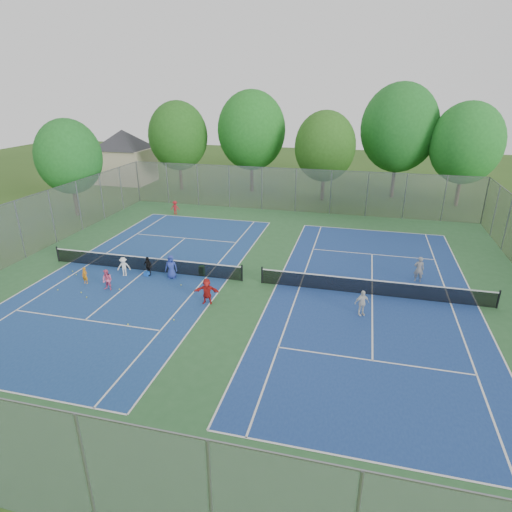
{
  "coord_description": "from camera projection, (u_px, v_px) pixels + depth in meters",
  "views": [
    {
      "loc": [
        5.89,
        -22.48,
        10.95
      ],
      "look_at": [
        0.0,
        1.0,
        1.3
      ],
      "focal_mm": 30.0,
      "sensor_mm": 36.0,
      "label": 1
    }
  ],
  "objects": [
    {
      "name": "student_d",
      "position": [
        148.0,
        266.0,
        26.33
      ],
      "size": [
        0.78,
        0.53,
        1.24
      ],
      "primitive_type": "imported",
      "rotation": [
        0.0,
        0.0,
        -0.34
      ],
      "color": "black",
      "rests_on": "ground"
    },
    {
      "name": "tennis_ball_1",
      "position": [
        120.0,
        290.0,
        24.62
      ],
      "size": [
        0.07,
        0.07,
        0.07
      ],
      "primitive_type": "sphere",
      "color": "#CBE134",
      "rests_on": "ground"
    },
    {
      "name": "student_a",
      "position": [
        85.0,
        276.0,
        25.25
      ],
      "size": [
        0.4,
        0.28,
        1.04
      ],
      "primitive_type": "imported",
      "rotation": [
        0.0,
        0.0,
        -0.08
      ],
      "color": "orange",
      "rests_on": "ground"
    },
    {
      "name": "ball_hopper",
      "position": [
        202.0,
        271.0,
        26.43
      ],
      "size": [
        0.34,
        0.34,
        0.62
      ],
      "primitive_type": "cube",
      "rotation": [
        0.0,
        0.0,
        0.07
      ],
      "color": "green",
      "rests_on": "ground"
    },
    {
      "name": "teen_court_b",
      "position": [
        362.0,
        303.0,
        21.7
      ],
      "size": [
        0.88,
        0.69,
        1.39
      ],
      "primitive_type": "imported",
      "rotation": [
        0.0,
        0.0,
        0.51
      ],
      "color": "silver",
      "rests_on": "ground"
    },
    {
      "name": "student_b",
      "position": [
        107.0,
        280.0,
        24.41
      ],
      "size": [
        0.66,
        0.54,
        1.26
      ],
      "primitive_type": "imported",
      "rotation": [
        0.0,
        0.0,
        -0.11
      ],
      "color": "#EA5B86",
      "rests_on": "ground"
    },
    {
      "name": "student_c",
      "position": [
        124.0,
        267.0,
        26.26
      ],
      "size": [
        0.9,
        0.69,
        1.22
      ],
      "primitive_type": "imported",
      "rotation": [
        0.0,
        0.0,
        0.35
      ],
      "color": "white",
      "rests_on": "ground"
    },
    {
      "name": "ball_crate",
      "position": [
        147.0,
        274.0,
        26.47
      ],
      "size": [
        0.38,
        0.38,
        0.27
      ],
      "primitive_type": "cube",
      "rotation": [
        0.0,
        0.0,
        -0.23
      ],
      "color": "blue",
      "rests_on": "ground"
    },
    {
      "name": "court_left",
      "position": [
        146.0,
        270.0,
        27.21
      ],
      "size": [
        10.97,
        23.77,
        0.01
      ],
      "primitive_type": "cube",
      "color": "navy",
      "rests_on": "court_pad"
    },
    {
      "name": "tree_ne",
      "position": [
        466.0,
        143.0,
        39.86
      ],
      "size": [
        6.6,
        6.6,
        9.77
      ],
      "color": "#443326",
      "rests_on": "ground"
    },
    {
      "name": "house",
      "position": [
        123.0,
        147.0,
        50.67
      ],
      "size": [
        11.03,
        11.03,
        7.3
      ],
      "color": "#B7A88C",
      "rests_on": "ground"
    },
    {
      "name": "tennis_ball_5",
      "position": [
        58.0,
        290.0,
        24.55
      ],
      "size": [
        0.07,
        0.07,
        0.07
      ],
      "primitive_type": "sphere",
      "color": "gold",
      "rests_on": "ground"
    },
    {
      "name": "tree_side_w",
      "position": [
        69.0,
        157.0,
        37.0
      ],
      "size": [
        5.6,
        5.6,
        8.47
      ],
      "color": "#443326",
      "rests_on": "ground"
    },
    {
      "name": "net_right",
      "position": [
        373.0,
        288.0,
        23.89
      ],
      "size": [
        12.87,
        0.1,
        0.91
      ],
      "primitive_type": "cube",
      "color": "black",
      "rests_on": "ground"
    },
    {
      "name": "student_e",
      "position": [
        171.0,
        267.0,
        25.93
      ],
      "size": [
        0.81,
        0.62,
        1.49
      ],
      "primitive_type": "imported",
      "rotation": [
        0.0,
        0.0,
        0.22
      ],
      "color": "#293B97",
      "rests_on": "ground"
    },
    {
      "name": "tennis_ball_0",
      "position": [
        73.0,
        271.0,
        27.02
      ],
      "size": [
        0.07,
        0.07,
        0.07
      ],
      "primitive_type": "sphere",
      "color": "#BDDB33",
      "rests_on": "ground"
    },
    {
      "name": "tree_nr",
      "position": [
        399.0,
        128.0,
        42.62
      ],
      "size": [
        7.6,
        7.6,
        11.42
      ],
      "color": "#443326",
      "rests_on": "ground"
    },
    {
      "name": "instructor",
      "position": [
        419.0,
        269.0,
        25.43
      ],
      "size": [
        0.58,
        0.38,
        1.6
      ],
      "primitive_type": "imported",
      "rotation": [
        0.0,
        0.0,
        3.14
      ],
      "color": "gray",
      "rests_on": "ground"
    },
    {
      "name": "tennis_ball_6",
      "position": [
        181.0,
        285.0,
        25.15
      ],
      "size": [
        0.07,
        0.07,
        0.07
      ],
      "primitive_type": "sphere",
      "color": "#BFD130",
      "rests_on": "ground"
    },
    {
      "name": "tennis_ball_8",
      "position": [
        76.0,
        275.0,
        26.51
      ],
      "size": [
        0.07,
        0.07,
        0.07
      ],
      "primitive_type": "sphere",
      "color": "#A2C32D",
      "rests_on": "ground"
    },
    {
      "name": "tree_nw",
      "position": [
        178.0,
        136.0,
        46.44
      ],
      "size": [
        6.4,
        6.4,
        9.58
      ],
      "color": "#443326",
      "rests_on": "ground"
    },
    {
      "name": "tree_nc",
      "position": [
        325.0,
        146.0,
        42.11
      ],
      "size": [
        6.0,
        6.0,
        8.85
      ],
      "color": "#443326",
      "rests_on": "ground"
    },
    {
      "name": "tennis_ball_7",
      "position": [
        87.0,
        297.0,
        23.7
      ],
      "size": [
        0.07,
        0.07,
        0.07
      ],
      "primitive_type": "sphere",
      "color": "gold",
      "rests_on": "ground"
    },
    {
      "name": "ground",
      "position": [
        252.0,
        282.0,
        25.64
      ],
      "size": [
        120.0,
        120.0,
        0.0
      ],
      "primitive_type": "plane",
      "color": "#2D4E18",
      "rests_on": "ground"
    },
    {
      "name": "child_far_baseline",
      "position": [
        175.0,
        208.0,
        38.92
      ],
      "size": [
        0.85,
        0.53,
        1.26
      ],
      "primitive_type": "imported",
      "rotation": [
        0.0,
        0.0,
        3.21
      ],
      "color": "maroon",
      "rests_on": "ground"
    },
    {
      "name": "student_f",
      "position": [
        207.0,
        291.0,
        22.87
      ],
      "size": [
        1.4,
        0.63,
        1.46
      ],
      "primitive_type": "imported",
      "rotation": [
        0.0,
        0.0,
        0.15
      ],
      "color": "red",
      "rests_on": "ground"
    },
    {
      "name": "tennis_ball_2",
      "position": [
        68.0,
        277.0,
        26.27
      ],
      "size": [
        0.07,
        0.07,
        0.07
      ],
      "primitive_type": "sphere",
      "color": "#BACB2F",
      "rests_on": "ground"
    },
    {
      "name": "tennis_ball_3",
      "position": [
        81.0,
        293.0,
        24.24
      ],
      "size": [
        0.07,
        0.07,
        0.07
      ],
      "primitive_type": "sphere",
      "color": "#C4D932",
      "rests_on": "ground"
    },
    {
      "name": "tennis_ball_4",
      "position": [
        128.0,
        325.0,
        21.0
      ],
      "size": [
        0.07,
        0.07,
        0.07
      ],
      "primitive_type": "sphere",
      "color": "#E5F539",
      "rests_on": "ground"
    },
    {
      "name": "tree_nl",
      "position": [
        252.0,
        131.0,
        45.29
      ],
      "size": [
        7.2,
        7.2,
        10.69
      ],
      "color": "#443326",
      "rests_on": "ground"
    },
    {
      "name": "fence_west",
      "position": [
        20.0,
        230.0,
        28.51
      ],
      "size": [
        0.1,
        32.0,
        4.0
      ],
      "primitive_type": "cube",
      "rotation": [
        0.0,
        0.0,
        1.57
      ],
      "color": "gray",
      "rests_on": "ground"
    },
    {
      "name": "tennis_ball_9",
      "position": [
        174.0,
        320.0,
        21.4
      ],
      "size": [
        0.07,
        0.07,
        0.07
      ],
      "primitive_type": "sphere",
      "color": "#C5D631",
      "rests_on": "ground"
    },
    {
      "name": "court_right",
      "position": [
        372.0,
        295.0,
        24.05
      ],
      "size": [
        10.97,
        23.77,
        0.01
      ],
      "primitive_type": "cube",
      "color": "navy",
      "rests_on": "court_pad"
    },
    {
      "name": "net_left",
      "position": [
        145.0,
        264.0,
        27.05
      ],
      "size": [
        12.87,
        0.1,
        0.91
      ],
      "primitive_type": "cube",
      "color": "black",
      "rests_on": "ground"
    },
    {
      "name": "fence_north",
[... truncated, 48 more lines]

